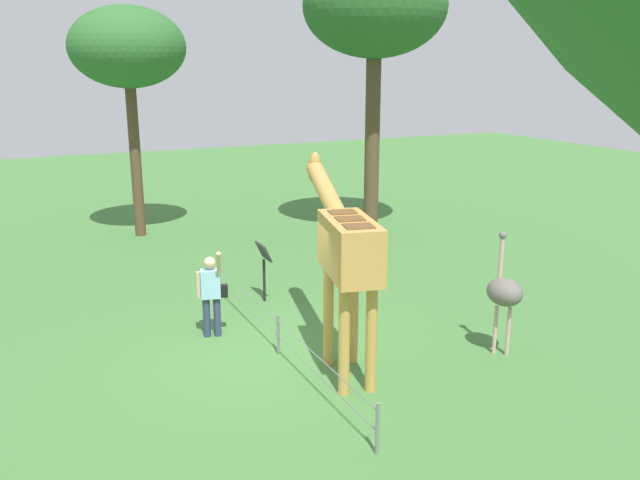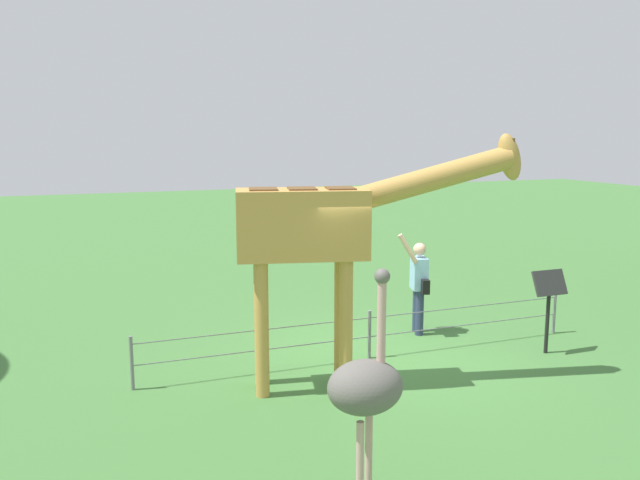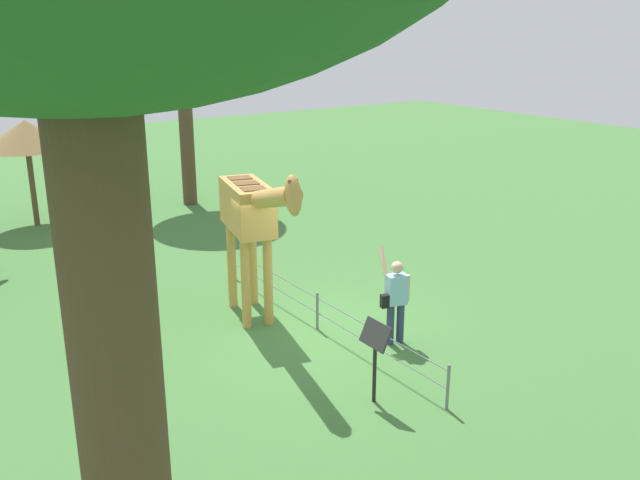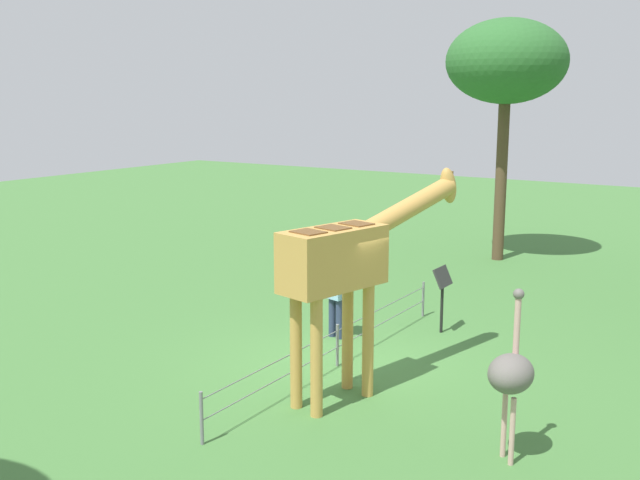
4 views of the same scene
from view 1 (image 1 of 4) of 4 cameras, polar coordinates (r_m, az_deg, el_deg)
ground_plane at (r=12.12m, az=-3.36°, el=-9.73°), size 60.00×60.00×0.00m
giraffe at (r=10.80m, az=2.15°, el=-0.60°), size 3.86×1.37×3.44m
visitor at (r=12.66m, az=-9.35°, el=-4.39°), size 0.62×0.59×1.77m
ostrich at (r=12.07m, az=15.62°, el=-4.36°), size 0.70×0.56×2.25m
tree_east at (r=19.90m, az=4.76°, el=19.24°), size 4.12×4.12×8.09m
tree_northeast at (r=20.28m, az=-16.27°, el=15.53°), size 3.29×3.29×6.68m
info_sign at (r=14.38m, az=-4.88°, el=-1.69°), size 0.56×0.21×1.32m
wire_fence at (r=11.93m, az=-3.64°, el=-8.01°), size 7.05×0.05×0.75m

